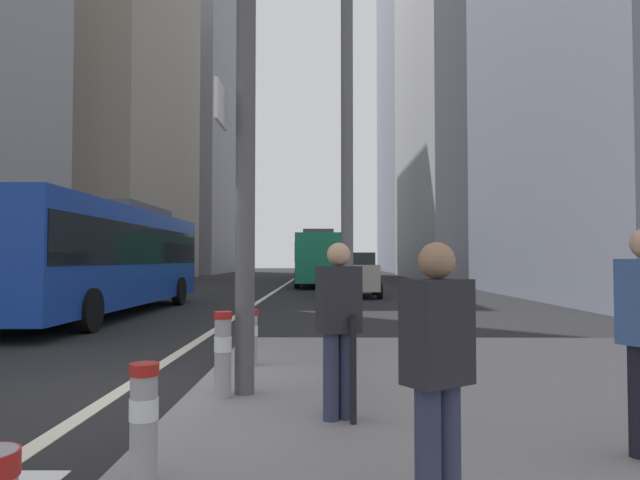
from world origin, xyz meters
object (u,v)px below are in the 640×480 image
(city_bus_blue_oncoming, at_px, (105,253))
(traffic_signal_gantry, at_px, (92,46))
(city_bus_red_distant, at_px, (321,257))
(bollard_back, at_px, (251,334))
(pedestrian_waiting, at_px, (339,321))
(car_receding_near, at_px, (356,274))
(street_lamp_post, at_px, (347,42))
(pedestrian_far, at_px, (437,367))
(city_bus_red_receding, at_px, (319,256))
(bollard_right, at_px, (223,350))
(bollard_left, at_px, (144,416))
(car_oncoming_mid, at_px, (155,271))

(city_bus_blue_oncoming, height_order, traffic_signal_gantry, traffic_signal_gantry)
(city_bus_blue_oncoming, distance_m, city_bus_red_distant, 36.48)
(bollard_back, relative_size, pedestrian_waiting, 0.48)
(car_receding_near, height_order, street_lamp_post, street_lamp_post)
(city_bus_blue_oncoming, bearing_deg, bollard_back, -57.54)
(city_bus_red_distant, height_order, street_lamp_post, street_lamp_post)
(bollard_back, relative_size, pedestrian_far, 0.50)
(city_bus_red_receding, xyz_separation_m, city_bus_red_distant, (0.04, 16.83, -0.00))
(traffic_signal_gantry, bearing_deg, pedestrian_waiting, -19.72)
(city_bus_blue_oncoming, distance_m, traffic_signal_gantry, 11.09)
(city_bus_blue_oncoming, relative_size, bollard_right, 12.90)
(city_bus_blue_oncoming, height_order, city_bus_red_receding, same)
(city_bus_blue_oncoming, xyz_separation_m, bollard_back, (5.43, -8.53, -1.24))
(traffic_signal_gantry, relative_size, pedestrian_waiting, 3.63)
(bollard_right, bearing_deg, street_lamp_post, 64.62)
(pedestrian_far, bearing_deg, bollard_right, 121.20)
(city_bus_red_receding, height_order, street_lamp_post, street_lamp_post)
(city_bus_red_distant, distance_m, bollard_back, 44.52)
(street_lamp_post, distance_m, bollard_left, 7.39)
(city_bus_blue_oncoming, height_order, bollard_right, city_bus_blue_oncoming)
(pedestrian_waiting, bearing_deg, car_receding_near, 86.20)
(city_bus_blue_oncoming, relative_size, city_bus_red_distant, 1.09)
(street_lamp_post, bearing_deg, car_oncoming_mid, 113.77)
(pedestrian_far, bearing_deg, car_oncoming_mid, 109.70)
(bollard_right, height_order, pedestrian_waiting, pedestrian_waiting)
(car_oncoming_mid, xyz_separation_m, traffic_signal_gantry, (7.06, -25.87, 3.08))
(pedestrian_far, bearing_deg, city_bus_blue_oncoming, 118.25)
(car_oncoming_mid, height_order, traffic_signal_gantry, traffic_signal_gantry)
(traffic_signal_gantry, relative_size, street_lamp_post, 0.75)
(bollard_right, relative_size, bollard_back, 1.17)
(traffic_signal_gantry, height_order, pedestrian_far, traffic_signal_gantry)
(city_bus_blue_oncoming, relative_size, pedestrian_far, 7.49)
(car_oncoming_mid, relative_size, bollard_back, 5.57)
(street_lamp_post, height_order, pedestrian_waiting, street_lamp_post)
(city_bus_red_distant, xyz_separation_m, street_lamp_post, (0.68, -43.16, 3.45))
(city_bus_red_receding, height_order, car_receding_near, city_bus_red_receding)
(street_lamp_post, height_order, bollard_left, street_lamp_post)
(city_bus_blue_oncoming, xyz_separation_m, bollard_left, (5.25, -12.69, -1.24))
(city_bus_red_receding, height_order, traffic_signal_gantry, traffic_signal_gantry)
(bollard_left, relative_size, pedestrian_far, 0.50)
(city_bus_red_distant, distance_m, bollard_right, 46.31)
(city_bus_red_receding, relative_size, bollard_back, 14.48)
(car_oncoming_mid, xyz_separation_m, street_lamp_post, (10.09, -22.90, 4.29))
(bollard_left, bearing_deg, city_bus_red_distant, 88.93)
(street_lamp_post, xyz_separation_m, bollard_back, (-1.41, -1.33, -4.69))
(bollard_right, bearing_deg, city_bus_red_distant, 89.00)
(city_bus_red_distant, relative_size, pedestrian_far, 6.87)
(bollard_right, xyz_separation_m, pedestrian_far, (1.75, -2.89, 0.36))
(city_bus_red_distant, bearing_deg, bollard_right, -91.00)
(city_bus_blue_oncoming, bearing_deg, bollard_right, -62.61)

